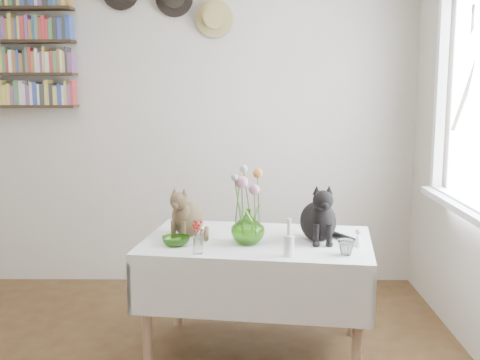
{
  "coord_description": "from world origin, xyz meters",
  "views": [
    {
      "loc": [
        0.67,
        -2.42,
        1.58
      ],
      "look_at": [
        0.65,
        0.83,
        1.05
      ],
      "focal_mm": 45.0,
      "sensor_mm": 36.0,
      "label": 1
    }
  ],
  "objects_px": {
    "dining_table": "(257,268)",
    "flower_vase": "(248,226)",
    "tabby_cat": "(188,210)",
    "black_cat": "(318,211)",
    "bookshelf_unit": "(7,47)"
  },
  "relations": [
    {
      "from": "dining_table",
      "to": "flower_vase",
      "type": "bearing_deg",
      "value": -121.23
    },
    {
      "from": "tabby_cat",
      "to": "flower_vase",
      "type": "xyz_separation_m",
      "value": [
        0.35,
        -0.19,
        -0.05
      ]
    },
    {
      "from": "tabby_cat",
      "to": "black_cat",
      "type": "relative_size",
      "value": 0.89
    },
    {
      "from": "black_cat",
      "to": "flower_vase",
      "type": "distance_m",
      "value": 0.42
    },
    {
      "from": "black_cat",
      "to": "dining_table",
      "type": "bearing_deg",
      "value": 174.48
    },
    {
      "from": "tabby_cat",
      "to": "bookshelf_unit",
      "type": "bearing_deg",
      "value": 163.95
    },
    {
      "from": "flower_vase",
      "to": "black_cat",
      "type": "bearing_deg",
      "value": 11.89
    },
    {
      "from": "tabby_cat",
      "to": "flower_vase",
      "type": "bearing_deg",
      "value": -5.87
    },
    {
      "from": "tabby_cat",
      "to": "bookshelf_unit",
      "type": "xyz_separation_m",
      "value": [
        -1.44,
        1.14,
        1.0
      ]
    },
    {
      "from": "dining_table",
      "to": "black_cat",
      "type": "height_order",
      "value": "black_cat"
    },
    {
      "from": "bookshelf_unit",
      "to": "dining_table",
      "type": "bearing_deg",
      "value": -33.7
    },
    {
      "from": "dining_table",
      "to": "tabby_cat",
      "type": "relative_size",
      "value": 4.57
    },
    {
      "from": "dining_table",
      "to": "tabby_cat",
      "type": "height_order",
      "value": "tabby_cat"
    },
    {
      "from": "tabby_cat",
      "to": "black_cat",
      "type": "height_order",
      "value": "black_cat"
    },
    {
      "from": "flower_vase",
      "to": "bookshelf_unit",
      "type": "distance_m",
      "value": 2.47
    }
  ]
}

